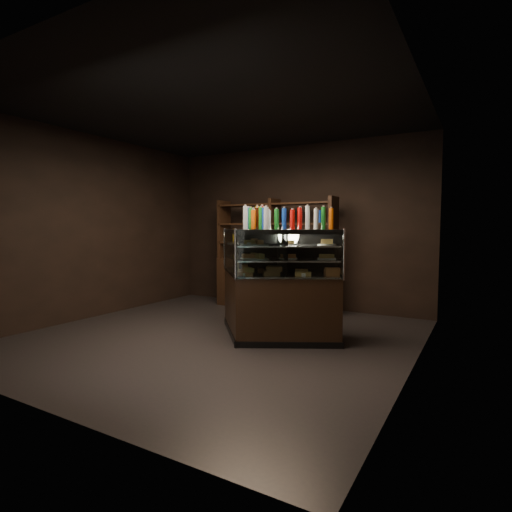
# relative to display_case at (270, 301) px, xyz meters

# --- Properties ---
(ground) EXTENTS (5.00, 5.00, 0.00)m
(ground) POSITION_rel_display_case_xyz_m (-0.62, -0.36, -0.49)
(ground) COLOR black
(ground) RESTS_ON ground
(room_shell) EXTENTS (5.02, 5.02, 3.01)m
(room_shell) POSITION_rel_display_case_xyz_m (-0.62, -0.36, 1.45)
(room_shell) COLOR black
(room_shell) RESTS_ON ground
(display_case) EXTENTS (2.04, 1.47, 1.47)m
(display_case) POSITION_rel_display_case_xyz_m (0.00, 0.00, 0.00)
(display_case) COLOR black
(display_case) RESTS_ON ground
(food_display) EXTENTS (1.66, 1.04, 0.45)m
(food_display) POSITION_rel_display_case_xyz_m (-0.00, -0.00, 0.62)
(food_display) COLOR #DE884F
(food_display) RESTS_ON display_case
(bottles_top) EXTENTS (1.49, 0.90, 0.30)m
(bottles_top) POSITION_rel_display_case_xyz_m (0.00, 0.00, 1.11)
(bottles_top) COLOR yellow
(bottles_top) RESTS_ON display_case
(potted_conifer) EXTENTS (0.37, 0.37, 0.80)m
(potted_conifer) POSITION_rel_display_case_xyz_m (0.68, 0.24, -0.03)
(potted_conifer) COLOR black
(potted_conifer) RESTS_ON ground
(back_shelving) EXTENTS (2.29, 0.45, 2.00)m
(back_shelving) POSITION_rel_display_case_xyz_m (-0.80, 1.69, 0.12)
(back_shelving) COLOR black
(back_shelving) RESTS_ON ground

